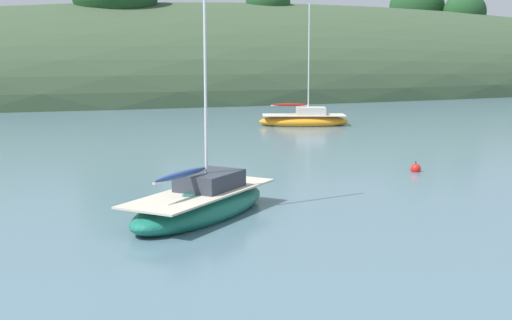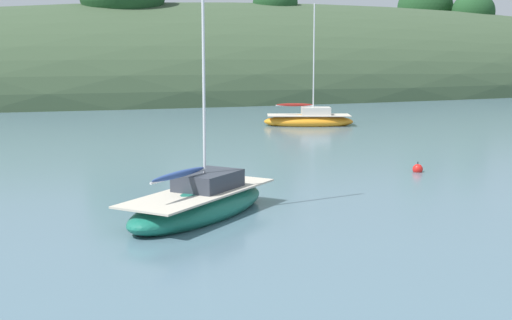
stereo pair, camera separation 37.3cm
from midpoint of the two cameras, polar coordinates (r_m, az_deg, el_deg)
The scene contains 4 objects.
far_shoreline_hill at distance 85.60m, azimuth 1.61°, elevation 5.45°, with size 150.00×36.00×25.10m.
sailboat_yellow_far at distance 49.07m, azimuth 3.63°, elevation 3.20°, with size 6.42×4.14×8.38m.
sailboat_white_near at distance 22.63m, azimuth -4.80°, elevation -3.46°, with size 6.55×5.93×9.02m.
mooring_buoy_inner at distance 31.42m, azimuth 12.21°, elevation -0.68°, with size 0.44×0.44×0.54m.
Camera 1 is at (-9.79, -3.88, 5.24)m, focal length 50.45 mm.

